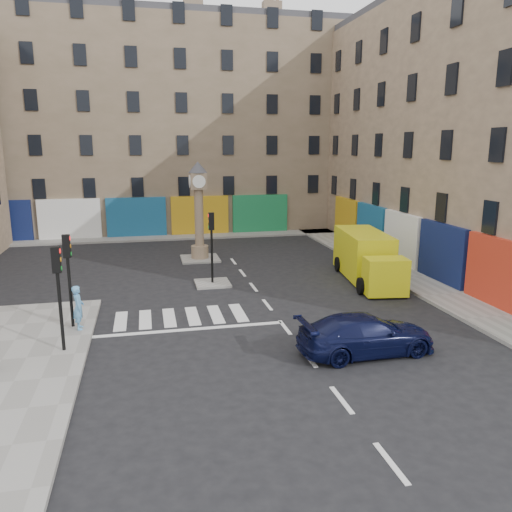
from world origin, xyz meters
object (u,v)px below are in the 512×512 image
object	(u,v)px
traffic_light_left_near	(58,282)
yellow_van	(367,257)
traffic_light_left_far	(68,266)
pedestrian_blue	(78,307)
traffic_light_island	(212,236)
clock_pillar	(199,205)
navy_sedan	(366,334)

from	to	relation	value
traffic_light_left_near	yellow_van	world-z (taller)	traffic_light_left_near
traffic_light_left_far	pedestrian_blue	bearing A→B (deg)	-48.10
traffic_light_island	clock_pillar	bearing A→B (deg)	90.00
traffic_light_left_near	pedestrian_blue	size ratio (longest dim) A/B	2.12
traffic_light_island	navy_sedan	xyz separation A→B (m)	(4.08, -10.05, -1.88)
traffic_light_left_near	yellow_van	distance (m)	16.23
traffic_light_left_near	clock_pillar	world-z (taller)	clock_pillar
traffic_light_left_near	traffic_light_island	xyz separation A→B (m)	(6.30, 7.80, -0.03)
traffic_light_left_far	yellow_van	distance (m)	15.36
navy_sedan	traffic_light_left_far	bearing A→B (deg)	63.11
traffic_light_left_near	pedestrian_blue	bearing A→B (deg)	81.74
traffic_light_left_near	yellow_van	xyz separation A→B (m)	(14.61, 6.93, -1.36)
yellow_van	pedestrian_blue	bearing A→B (deg)	-153.35
clock_pillar	navy_sedan	xyz separation A→B (m)	(4.08, -16.05, -2.84)
traffic_light_left_far	yellow_van	size ratio (longest dim) A/B	0.52
clock_pillar	yellow_van	distance (m)	11.02
clock_pillar	pedestrian_blue	bearing A→B (deg)	-117.09
clock_pillar	yellow_van	bearing A→B (deg)	-39.54
navy_sedan	yellow_van	world-z (taller)	yellow_van
traffic_light_left_far	pedestrian_blue	size ratio (longest dim) A/B	2.12
traffic_light_left_far	clock_pillar	world-z (taller)	clock_pillar
traffic_light_left_far	pedestrian_blue	distance (m)	1.66
traffic_light_island	clock_pillar	size ratio (longest dim) A/B	0.61
traffic_light_left_far	navy_sedan	world-z (taller)	traffic_light_left_far
traffic_light_left_far	navy_sedan	xyz separation A→B (m)	(10.38, -4.65, -1.91)
navy_sedan	yellow_van	xyz separation A→B (m)	(4.23, 9.19, 0.55)
traffic_light_left_near	traffic_light_island	size ratio (longest dim) A/B	1.00
clock_pillar	navy_sedan	size ratio (longest dim) A/B	1.25
navy_sedan	pedestrian_blue	distance (m)	10.97
traffic_light_left_near	clock_pillar	distance (m)	15.19
pedestrian_blue	yellow_van	bearing A→B (deg)	-77.30
traffic_light_left_near	yellow_van	size ratio (longest dim) A/B	0.52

